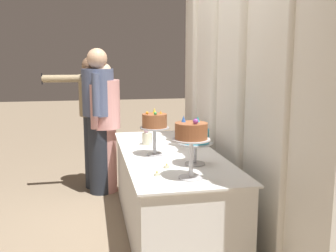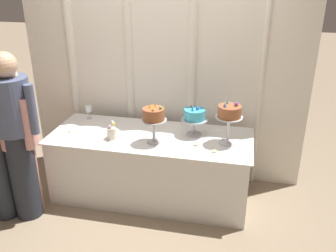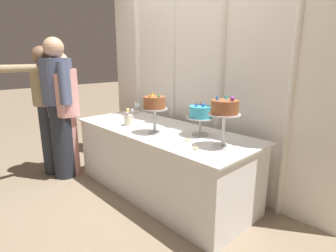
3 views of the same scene
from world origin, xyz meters
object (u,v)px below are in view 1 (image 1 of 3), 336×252
at_px(cake_table, 169,191).
at_px(wine_glass, 182,124).
at_px(cake_display_rightmost, 191,135).
at_px(tealight_far_left, 144,134).
at_px(cake_display_center, 195,138).
at_px(tealight_near_right, 157,174).
at_px(tealight_near_left, 167,167).
at_px(guest_girl_blue_dress, 92,116).
at_px(guest_man_dark_suit, 105,124).
at_px(flower_vase, 147,137).
at_px(cake_display_leftmost, 155,123).
at_px(guest_man_pink_jacket, 99,116).

bearing_deg(cake_table, wine_glass, 159.39).
xyz_separation_m(cake_display_rightmost, tealight_far_left, (-1.65, -0.10, -0.30)).
distance_m(cake_display_center, wine_glass, 1.27).
bearing_deg(tealight_near_right, tealight_near_left, 150.03).
xyz_separation_m(cake_display_rightmost, guest_girl_blue_dress, (-2.15, -0.66, -0.15)).
bearing_deg(tealight_far_left, tealight_near_left, -0.55).
xyz_separation_m(cake_table, guest_man_dark_suit, (-1.17, -0.53, 0.45)).
relative_size(flower_vase, guest_man_dark_suit, 0.13).
bearing_deg(guest_man_dark_suit, cake_display_leftmost, 17.08).
bearing_deg(guest_man_pink_jacket, tealight_near_right, 11.19).
height_order(tealight_near_left, guest_man_pink_jacket, guest_man_pink_jacket).
bearing_deg(cake_display_rightmost, guest_man_pink_jacket, -163.20).
height_order(cake_table, guest_girl_blue_dress, guest_girl_blue_dress).
bearing_deg(cake_display_leftmost, cake_table, 116.98).
bearing_deg(guest_man_dark_suit, cake_display_center, 21.93).
height_order(tealight_far_left, guest_man_dark_suit, guest_man_dark_suit).
xyz_separation_m(cake_table, cake_display_leftmost, (0.08, -0.15, 0.65)).
distance_m(cake_display_rightmost, guest_man_dark_suit, 2.04).
relative_size(wine_glass, tealight_near_right, 3.26).
relative_size(cake_table, guest_girl_blue_dress, 1.32).
xyz_separation_m(cake_display_center, guest_girl_blue_dress, (-1.80, -0.79, -0.05)).
distance_m(flower_vase, guest_girl_blue_dress, 1.12).
distance_m(cake_display_center, tealight_near_left, 0.32).
relative_size(tealight_near_left, guest_man_dark_suit, 0.03).
bearing_deg(wine_glass, cake_display_rightmost, -11.16).
height_order(cake_display_leftmost, tealight_near_right, cake_display_leftmost).
bearing_deg(cake_display_center, cake_display_rightmost, -19.92).
bearing_deg(guest_man_dark_suit, tealight_near_left, 13.68).
distance_m(cake_table, guest_man_dark_suit, 1.36).
xyz_separation_m(tealight_near_left, guest_man_pink_jacket, (-1.64, -0.47, 0.18)).
xyz_separation_m(tealight_far_left, guest_man_pink_jacket, (-0.29, -0.48, 0.18)).
height_order(cake_table, tealight_near_left, tealight_near_left).
distance_m(cake_display_center, flower_vase, 0.86).
bearing_deg(cake_table, guest_girl_blue_dress, -153.65).
bearing_deg(guest_girl_blue_dress, cake_display_rightmost, 17.11).
bearing_deg(tealight_near_right, wine_glass, 160.19).
height_order(cake_display_leftmost, cake_display_rightmost, cake_display_rightmost).
bearing_deg(cake_display_leftmost, guest_girl_blue_dress, -159.87).
relative_size(cake_display_rightmost, wine_glass, 2.95).
relative_size(cake_table, guest_man_pink_jacket, 1.25).
relative_size(cake_display_leftmost, flower_vase, 2.07).
distance_m(cake_display_rightmost, guest_girl_blue_dress, 2.26).
xyz_separation_m(cake_display_leftmost, guest_girl_blue_dress, (-1.43, -0.53, -0.12)).
distance_m(cake_table, tealight_far_left, 0.94).
xyz_separation_m(cake_display_leftmost, guest_man_dark_suit, (-1.25, -0.38, -0.20)).
height_order(wine_glass, tealight_near_left, wine_glass).
xyz_separation_m(wine_glass, tealight_near_right, (1.50, -0.54, -0.10)).
bearing_deg(wine_glass, cake_table, -20.61).
bearing_deg(tealight_near_right, guest_man_dark_suit, -170.91).
xyz_separation_m(flower_vase, tealight_near_left, (0.86, 0.02, -0.06)).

